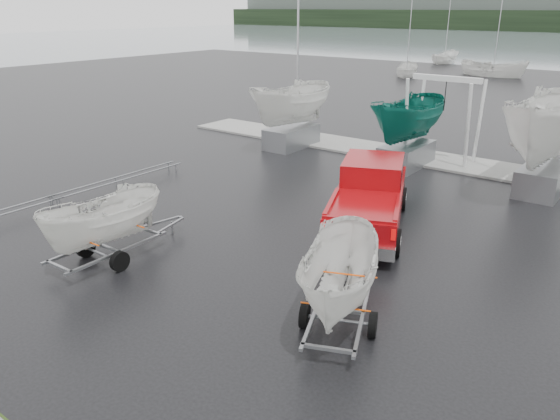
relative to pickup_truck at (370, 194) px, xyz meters
The scene contains 12 objects.
ground_plane 4.05m from the pickup_truck, 111.36° to the right, with size 120.00×120.00×0.00m, color black.
dock 9.54m from the pickup_truck, 98.59° to the left, with size 30.00×3.00×0.12m, color gray.
pickup_truck is the anchor object (origin of this frame).
trailer_hitched 6.95m from the pickup_truck, 67.21° to the right, with size 2.48×3.78×4.98m.
trailer_parked 8.87m from the pickup_truck, 122.84° to the right, with size 1.79×3.63×4.64m.
boat_hoist 9.58m from the pickup_truck, 97.42° to the left, with size 3.30×2.18×4.12m.
keelboat_0 11.71m from the pickup_truck, 139.74° to the left, with size 2.34×3.20×10.51m.
keelboat_1 8.22m from the pickup_truck, 105.71° to the left, with size 2.22×3.20×7.01m.
mast_rack_0 10.77m from the pickup_truck, 165.87° to the right, with size 0.56×6.50×0.06m.
moored_boat_0 44.36m from the pickup_truck, 113.29° to the left, with size 2.64×2.68×10.77m.
moored_boat_1 47.39m from the pickup_truck, 102.20° to the left, with size 3.09×3.02×11.71m.
moored_boat_4 60.48m from the pickup_truck, 109.02° to the left, with size 2.43×2.49×11.22m.
Camera 1 is at (9.69, -12.39, 7.17)m, focal length 35.00 mm.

